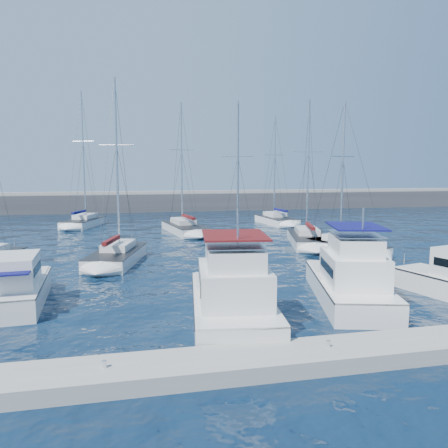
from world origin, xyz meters
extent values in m
plane|color=black|center=(0.00, 0.00, 0.00)|extent=(220.00, 220.00, 0.00)
cube|color=#424244|center=(0.00, 52.00, 1.00)|extent=(160.00, 6.00, 4.00)
cube|color=gray|center=(0.00, 52.00, 3.20)|extent=(160.00, 1.20, 0.50)
cube|color=gray|center=(0.00, -11.00, 0.30)|extent=(40.00, 2.20, 0.60)
cylinder|color=silver|center=(-8.00, -11.00, 0.72)|extent=(0.16, 0.16, 0.25)
cylinder|color=silver|center=(0.00, -11.00, 0.72)|extent=(0.16, 0.16, 0.25)
cube|color=silver|center=(-12.98, -0.89, 0.40)|extent=(3.13, 7.29, 1.60)
cube|color=#262628|center=(-12.98, -0.89, 1.15)|extent=(3.19, 7.29, 0.08)
cube|color=silver|center=(-12.92, -1.76, 2.00)|extent=(2.48, 3.45, 1.60)
cube|color=black|center=(-12.92, -1.76, 2.08)|extent=(2.48, 2.79, 0.45)
cube|color=#0D0E4E|center=(-12.83, -3.06, 2.30)|extent=(2.27, 2.31, 0.07)
cube|color=silver|center=(-2.38, -5.50, 0.40)|extent=(4.77, 9.49, 1.60)
cube|color=#262628|center=(-2.38, -5.50, 1.15)|extent=(4.84, 9.50, 0.08)
cube|color=silver|center=(-2.53, -6.60, 2.00)|extent=(3.59, 4.58, 1.60)
cube|color=black|center=(-2.53, -6.60, 2.08)|extent=(3.54, 3.75, 0.45)
cube|color=silver|center=(-2.56, -6.80, 3.25)|extent=(2.82, 3.25, 0.90)
cube|color=#511010|center=(-2.56, -6.80, 4.25)|extent=(3.18, 3.70, 0.08)
cube|color=white|center=(4.58, -3.85, 0.40)|extent=(5.56, 9.80, 1.60)
cube|color=#262628|center=(4.58, -3.85, 1.15)|extent=(5.62, 9.82, 0.08)
cube|color=white|center=(4.28, -4.95, 2.00)|extent=(3.79, 4.87, 1.60)
cube|color=black|center=(4.28, -4.95, 2.08)|extent=(3.62, 4.05, 0.45)
cube|color=white|center=(4.23, -5.14, 3.25)|extent=(2.92, 3.48, 0.90)
cube|color=#0D0E4E|center=(4.23, -5.14, 4.25)|extent=(3.30, 3.97, 0.08)
cube|color=silver|center=(-8.10, 8.74, 0.30)|extent=(4.86, 8.41, 1.30)
cube|color=#262628|center=(-8.10, 8.74, 0.93)|extent=(4.92, 8.43, 0.06)
cube|color=silver|center=(-7.98, 9.22, 1.25)|extent=(2.74, 3.84, 0.55)
cylinder|color=silver|center=(-7.91, 9.51, 7.74)|extent=(0.18, 0.18, 12.59)
cylinder|color=silver|center=(-8.40, 7.59, 1.80)|extent=(1.09, 3.87, 0.12)
cube|color=#511010|center=(-8.42, 7.49, 1.95)|extent=(1.22, 3.54, 0.28)
cube|color=silver|center=(1.76, 9.82, 0.30)|extent=(4.37, 7.07, 1.30)
cube|color=#262628|center=(1.76, 9.82, 0.93)|extent=(4.43, 7.09, 0.06)
cube|color=silver|center=(1.85, 10.22, 1.25)|extent=(2.51, 3.24, 0.55)
cylinder|color=silver|center=(1.91, 10.46, 7.10)|extent=(0.18, 0.18, 11.30)
cylinder|color=silver|center=(1.52, 8.87, 1.80)|extent=(0.89, 3.22, 0.12)
cube|color=#0D0E4E|center=(1.50, 8.77, 1.95)|extent=(1.04, 2.96, 0.28)
cube|color=silver|center=(9.60, 13.46, 0.30)|extent=(5.37, 9.57, 1.30)
cube|color=#262628|center=(9.60, 13.46, 0.93)|extent=(5.43, 9.59, 0.06)
cube|color=silver|center=(9.75, 14.01, 1.25)|extent=(2.99, 4.36, 0.55)
cylinder|color=silver|center=(9.84, 14.34, 7.61)|extent=(0.18, 0.18, 12.33)
cylinder|color=silver|center=(9.25, 12.15, 1.80)|extent=(1.31, 4.41, 0.12)
cube|color=#511010|center=(9.22, 12.05, 1.95)|extent=(1.41, 4.03, 0.28)
cube|color=white|center=(10.94, 8.33, 0.30)|extent=(5.11, 7.71, 1.30)
cube|color=#262628|center=(10.94, 8.33, 0.93)|extent=(5.16, 7.73, 0.06)
cube|color=white|center=(10.80, 8.75, 1.25)|extent=(2.84, 3.58, 0.55)
cylinder|color=silver|center=(10.72, 9.01, 7.12)|extent=(0.18, 0.18, 11.33)
cylinder|color=silver|center=(11.28, 7.32, 1.80)|extent=(1.25, 3.42, 0.12)
cube|color=#0D0E4E|center=(11.31, 7.22, 1.95)|extent=(1.35, 3.15, 0.28)
cube|color=white|center=(-12.80, 32.03, 0.30)|extent=(5.23, 8.38, 1.30)
cube|color=#262628|center=(-12.80, 32.03, 0.93)|extent=(5.28, 8.39, 0.06)
cube|color=white|center=(-12.65, 32.50, 1.25)|extent=(2.89, 3.86, 0.55)
cylinder|color=silver|center=(-12.56, 32.78, 9.15)|extent=(0.18, 0.18, 15.41)
cylinder|color=silver|center=(-13.15, 30.91, 1.80)|extent=(1.30, 3.77, 0.12)
cube|color=#0D0E4E|center=(-13.18, 30.81, 1.95)|extent=(1.40, 3.47, 0.28)
cube|color=silver|center=(-0.95, 23.95, 0.30)|extent=(4.56, 9.74, 1.30)
cube|color=#262628|center=(-0.95, 23.95, 0.93)|extent=(4.62, 9.75, 0.06)
cube|color=silver|center=(-1.05, 24.53, 1.25)|extent=(2.65, 4.37, 0.55)
cylinder|color=silver|center=(-1.10, 24.88, 8.07)|extent=(0.18, 0.18, 13.24)
cylinder|color=silver|center=(-0.73, 22.57, 1.80)|extent=(0.87, 4.64, 0.12)
cube|color=#511010|center=(-0.71, 22.47, 1.95)|extent=(1.02, 4.21, 0.28)
cube|color=white|center=(11.92, 29.28, 0.30)|extent=(3.75, 8.12, 1.30)
cube|color=#262628|center=(11.92, 29.28, 0.93)|extent=(3.81, 8.13, 0.06)
cube|color=white|center=(11.87, 29.77, 1.25)|extent=(2.27, 3.61, 0.55)
cylinder|color=silver|center=(11.84, 30.07, 7.82)|extent=(0.18, 0.18, 12.73)
cylinder|color=silver|center=(12.03, 28.11, 1.80)|extent=(0.50, 3.93, 0.12)
cube|color=#0D0E4E|center=(12.04, 28.01, 1.95)|extent=(0.69, 3.56, 0.28)
camera|label=1|loc=(-7.05, -25.27, 7.10)|focal=35.00mm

